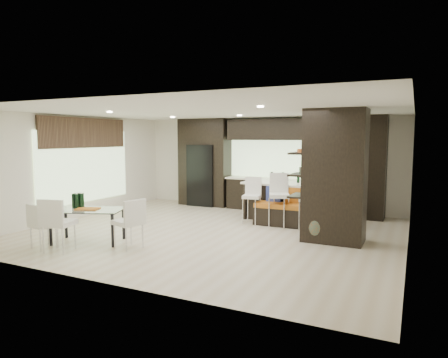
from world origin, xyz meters
The scene contains 22 objects.
ground centered at (0.00, 0.00, 0.00)m, with size 8.00×8.00×0.00m, color beige.
back_wall centered at (0.00, 3.50, 1.35)m, with size 8.00×0.02×2.70m, color white.
left_wall centered at (-4.00, 0.00, 1.35)m, with size 0.02×7.00×2.70m, color white.
right_wall centered at (4.00, 0.00, 1.35)m, with size 0.02×7.00×2.70m, color white.
ceiling centered at (0.00, 0.00, 2.70)m, with size 8.00×7.00×0.02m, color white.
window_left centered at (-3.96, 0.20, 1.35)m, with size 0.04×3.20×1.90m, color #B2D199.
window_back centered at (0.60, 3.46, 1.55)m, with size 3.40×0.04×1.20m, color #B2D199.
stone_accent centered at (-3.93, 0.20, 2.25)m, with size 0.08×3.00×0.80m, color brown.
ceiling_spots centered at (0.00, 0.25, 2.68)m, with size 4.00×3.00×0.02m, color white.
back_cabinetry centered at (0.50, 3.17, 1.35)m, with size 6.80×0.68×2.70m, color black.
refrigerator centered at (-1.90, 3.12, 0.95)m, with size 0.90×0.68×1.90m, color black.
partition_column centered at (2.60, 0.40, 1.35)m, with size 1.20×0.80×2.70m, color black.
kitchen_island centered at (1.17, 2.04, 0.48)m, with size 2.33×1.00×0.97m, color black.
stool_left centered at (0.45, 1.24, 0.46)m, with size 0.41×0.41×0.93m, color white.
stool_mid centered at (1.17, 1.21, 0.52)m, with size 0.46×0.46×1.03m, color white.
stool_right centered at (1.88, 1.23, 0.49)m, with size 0.43×0.43×0.98m, color white.
bench centered at (1.25, 1.35, 0.27)m, with size 1.41×0.54×0.54m, color black.
floor_vase centered at (2.30, 0.20, 0.64)m, with size 0.47×0.47×1.28m, color #454A35, non-canonical shape.
dining_table centered at (-1.88, -1.87, 0.34)m, with size 1.42×0.80×0.68m, color white.
chair_near centered at (-1.88, -2.60, 0.47)m, with size 0.51×0.51×0.94m, color white.
chair_far centered at (-2.32, -2.57, 0.41)m, with size 0.44×0.44×0.81m, color white.
chair_end centered at (-0.85, -1.87, 0.45)m, with size 0.48×0.48×0.89m, color white.
Camera 1 is at (4.06, -7.84, 2.13)m, focal length 32.00 mm.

